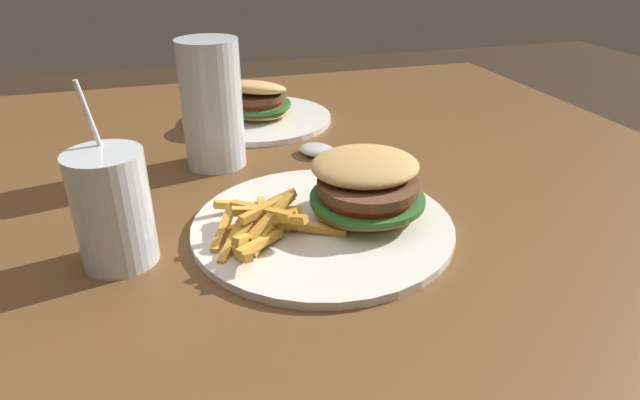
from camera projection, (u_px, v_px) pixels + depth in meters
dining_table at (304, 254)px, 0.77m from camera, size 1.29×1.32×0.71m
meal_plate_near at (340, 206)px, 0.64m from camera, size 0.31×0.31×0.09m
beer_glass at (212, 109)px, 0.79m from camera, size 0.09×0.09×0.19m
juice_glass at (113, 213)px, 0.56m from camera, size 0.08×0.08×0.20m
spoon at (321, 151)px, 0.85m from camera, size 0.15×0.16×0.02m
meal_plate_far at (258, 108)px, 1.00m from camera, size 0.28×0.28×0.09m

